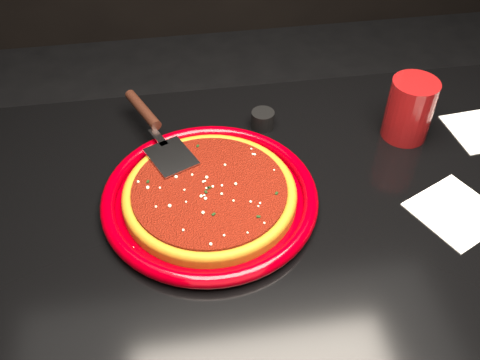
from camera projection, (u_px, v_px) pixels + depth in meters
name	position (u px, v px, depth m)	size (l,w,h in m)	color
table	(289.00, 319.00, 1.23)	(1.20, 0.80, 0.75)	black
plate	(210.00, 197.00, 0.97)	(0.39, 0.39, 0.03)	#780007
pizza_crust	(210.00, 195.00, 0.97)	(0.31, 0.31, 0.02)	#8B5211
pizza_crust_rim	(210.00, 192.00, 0.96)	(0.31, 0.31, 0.02)	#8B5211
pizza_sauce	(210.00, 190.00, 0.96)	(0.28, 0.28, 0.01)	maroon
parmesan_dusting	(209.00, 187.00, 0.95)	(0.27, 0.27, 0.01)	beige
basil_flecks	(209.00, 188.00, 0.95)	(0.25, 0.25, 0.00)	black
pizza_server	(157.00, 130.00, 1.05)	(0.09, 0.32, 0.02)	silver
cup	(410.00, 109.00, 1.07)	(0.09, 0.09, 0.13)	maroon
napkin_a	(456.00, 212.00, 0.96)	(0.14, 0.14, 0.00)	silver
napkin_b	(480.00, 131.00, 1.12)	(0.12, 0.13, 0.00)	silver
ramekin	(263.00, 119.00, 1.12)	(0.05, 0.05, 0.04)	black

